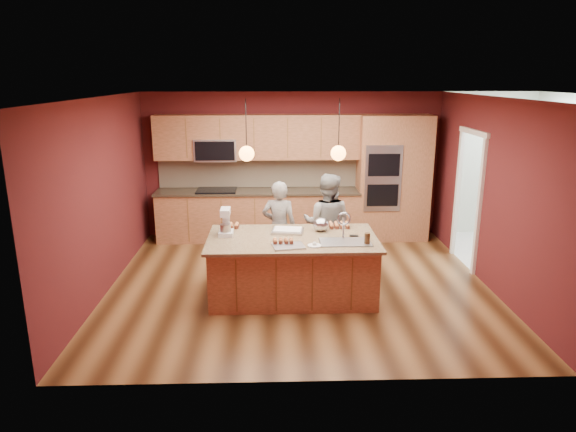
{
  "coord_description": "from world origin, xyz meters",
  "views": [
    {
      "loc": [
        -0.39,
        -7.04,
        2.98
      ],
      "look_at": [
        -0.17,
        -0.1,
        1.07
      ],
      "focal_mm": 32.0,
      "sensor_mm": 36.0,
      "label": 1
    }
  ],
  "objects_px": {
    "island": "(293,266)",
    "person_left": "(279,227)",
    "person_right": "(327,224)",
    "stand_mixer": "(226,224)",
    "mixing_bowl": "(321,224)"
  },
  "relations": [
    {
      "from": "stand_mixer",
      "to": "mixing_bowl",
      "type": "relative_size",
      "value": 1.6
    },
    {
      "from": "island",
      "to": "mixing_bowl",
      "type": "relative_size",
      "value": 9.84
    },
    {
      "from": "person_left",
      "to": "person_right",
      "type": "distance_m",
      "value": 0.74
    },
    {
      "from": "stand_mixer",
      "to": "mixing_bowl",
      "type": "distance_m",
      "value": 1.34
    },
    {
      "from": "person_left",
      "to": "stand_mixer",
      "type": "relative_size",
      "value": 3.87
    },
    {
      "from": "person_left",
      "to": "mixing_bowl",
      "type": "bearing_deg",
      "value": 142.47
    },
    {
      "from": "person_right",
      "to": "stand_mixer",
      "type": "distance_m",
      "value": 1.68
    },
    {
      "from": "island",
      "to": "mixing_bowl",
      "type": "xyz_separation_m",
      "value": [
        0.4,
        0.3,
        0.51
      ]
    },
    {
      "from": "island",
      "to": "person_right",
      "type": "distance_m",
      "value": 1.11
    },
    {
      "from": "island",
      "to": "stand_mixer",
      "type": "bearing_deg",
      "value": 170.52
    },
    {
      "from": "island",
      "to": "stand_mixer",
      "type": "xyz_separation_m",
      "value": [
        -0.93,
        0.16,
        0.58
      ]
    },
    {
      "from": "mixing_bowl",
      "to": "island",
      "type": "bearing_deg",
      "value": -142.96
    },
    {
      "from": "island",
      "to": "person_left",
      "type": "height_order",
      "value": "person_left"
    },
    {
      "from": "island",
      "to": "mixing_bowl",
      "type": "height_order",
      "value": "island"
    },
    {
      "from": "person_right",
      "to": "mixing_bowl",
      "type": "xyz_separation_m",
      "value": [
        -0.15,
        -0.6,
        0.16
      ]
    }
  ]
}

